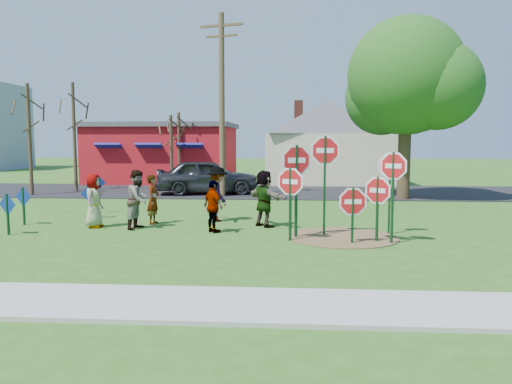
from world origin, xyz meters
TOP-DOWN VIEW (x-y plane):
  - ground at (0.00, 0.00)m, footprint 120.00×120.00m
  - sidewalk at (0.00, -7.20)m, footprint 22.00×1.80m
  - road at (0.00, 11.50)m, footprint 120.00×7.50m
  - dirt_patch at (4.50, -1.00)m, footprint 3.20×3.20m
  - red_building at (-5.50, 17.99)m, footprint 9.40×7.69m
  - cream_house at (5.50, 18.00)m, footprint 9.40×9.40m
  - stop_sign_a at (3.00, -1.57)m, footprint 0.95×0.47m
  - stop_sign_b at (4.00, -0.67)m, footprint 1.15×0.08m
  - stop_sign_c at (5.74, -1.78)m, footprint 0.88×0.55m
  - stop_sign_d at (5.94, -0.39)m, footprint 1.01×0.07m
  - stop_sign_e at (4.68, -1.85)m, footprint 1.03×0.12m
  - stop_sign_f at (5.38, -1.55)m, footprint 0.86×0.58m
  - stop_sign_g at (3.17, -1.11)m, footprint 1.13×0.43m
  - blue_diamond_a at (-5.33, -1.26)m, footprint 0.62×0.24m
  - blue_diamond_b at (-5.78, 0.44)m, footprint 0.63×0.22m
  - blue_diamond_c at (-4.11, 1.93)m, footprint 0.71×0.08m
  - blue_diamond_d at (-4.41, 3.24)m, footprint 0.64×0.33m
  - person_a at (-3.28, 0.14)m, footprint 0.57×0.86m
  - person_b at (-1.56, 0.94)m, footprint 0.43×0.62m
  - person_c at (-1.79, 0.05)m, footprint 0.87×1.03m
  - person_d at (0.50, 1.62)m, footprint 1.20×1.41m
  - person_e at (0.68, -0.50)m, footprint 0.91×0.96m
  - person_f at (2.17, 0.66)m, footprint 1.56×1.62m
  - suv at (-1.25, 10.01)m, footprint 5.54×3.05m
  - utility_pole at (-0.32, 8.92)m, footprint 2.11×0.67m
  - leafy_tree at (8.45, 8.49)m, footprint 5.94×5.42m
  - bare_tree_west at (-8.63, 10.99)m, footprint 1.80×1.80m
  - bare_tree_east at (-3.83, 13.04)m, footprint 1.80×1.80m
  - bare_tree_mid at (-9.99, 8.86)m, footprint 1.80×1.80m
  - bare_tree_extra at (-3.67, 14.32)m, footprint 1.80×1.80m

SIDE VIEW (x-z plane):
  - ground at x=0.00m, z-range 0.00..0.00m
  - dirt_patch at x=4.50m, z-range 0.00..0.03m
  - road at x=0.00m, z-range 0.00..0.04m
  - sidewalk at x=0.00m, z-range 0.00..0.08m
  - blue_diamond_c at x=-4.11m, z-range 0.14..1.38m
  - blue_diamond_a at x=-5.33m, z-range 0.14..1.39m
  - blue_diamond_b at x=-5.78m, z-range 0.15..1.42m
  - person_e at x=0.68m, z-range 0.00..1.60m
  - person_b at x=-1.56m, z-range 0.00..1.65m
  - person_a at x=-3.28m, z-range 0.00..1.74m
  - person_f at x=2.17m, z-range 0.00..1.84m
  - person_c at x=-1.79m, z-range 0.00..1.86m
  - suv at x=-1.25m, z-range 0.04..1.83m
  - blue_diamond_d at x=-4.41m, z-range 0.19..1.70m
  - person_d at x=0.50m, z-range 0.00..1.90m
  - stop_sign_e at x=4.68m, z-range 0.23..1.90m
  - stop_sign_f at x=5.38m, z-range 0.36..2.30m
  - stop_sign_a at x=3.00m, z-range 0.40..2.58m
  - stop_sign_c at x=5.74m, z-range 0.53..3.15m
  - stop_sign_d at x=5.94m, z-range 0.57..3.14m
  - stop_sign_g at x=3.17m, z-range 0.55..3.37m
  - red_building at x=-5.50m, z-range 0.02..3.92m
  - stop_sign_b at x=4.00m, z-range 0.69..3.76m
  - bare_tree_east at x=-3.83m, z-range 0.62..4.82m
  - bare_tree_extra at x=-3.67m, z-range 0.65..5.08m
  - cream_house at x=5.50m, z-range -0.33..6.17m
  - bare_tree_mid at x=-9.99m, z-range 0.82..6.40m
  - bare_tree_west at x=-8.63m, z-range 0.86..6.71m
  - utility_pole at x=-0.32m, z-range 0.23..9.03m
  - leafy_tree at x=8.45m, z-range 1.21..9.65m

